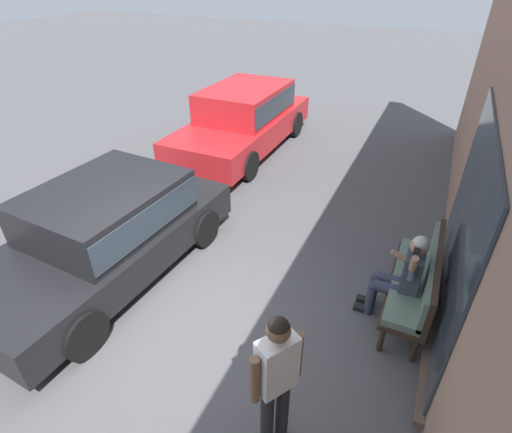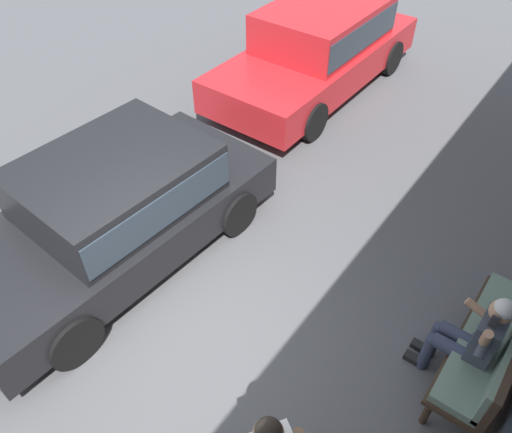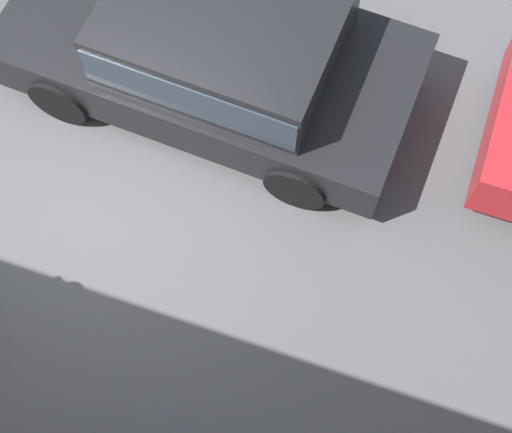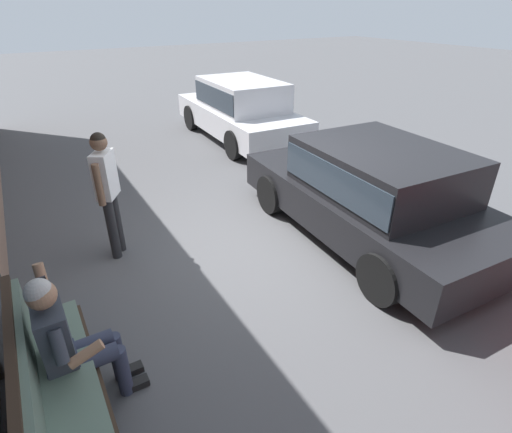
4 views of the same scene
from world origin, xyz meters
name	(u,v)px [view 3 (image 3 of 4)]	position (x,y,z in m)	size (l,w,h in m)	color
ground_plane	(117,192)	(0.00, 0.00, 0.00)	(60.00, 60.00, 0.00)	#4C4C4F
parked_car_mid	(216,46)	(-0.58, -1.48, 0.77)	(4.24, 2.17, 1.41)	black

